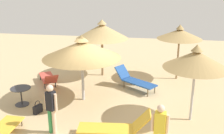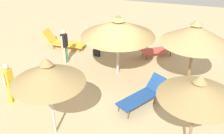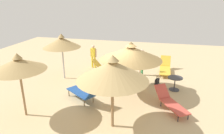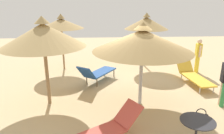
{
  "view_description": "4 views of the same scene",
  "coord_description": "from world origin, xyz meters",
  "px_view_note": "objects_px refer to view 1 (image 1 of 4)",
  "views": [
    {
      "loc": [
        9.6,
        1.85,
        4.65
      ],
      "look_at": [
        -0.88,
        0.14,
        1.14
      ],
      "focal_mm": 43.6,
      "sensor_mm": 36.0,
      "label": 1
    },
    {
      "loc": [
        -2.41,
        8.8,
        5.96
      ],
      "look_at": [
        -0.22,
        0.76,
        1.22
      ],
      "focal_mm": 43.09,
      "sensor_mm": 36.0,
      "label": 2
    },
    {
      "loc": [
        -9.23,
        -2.17,
        4.61
      ],
      "look_at": [
        -0.11,
        0.01,
        1.32
      ],
      "focal_mm": 32.59,
      "sensor_mm": 36.0,
      "label": 3
    },
    {
      "loc": [
        -1.29,
        -6.99,
        3.18
      ],
      "look_at": [
        -0.84,
        0.48,
        0.82
      ],
      "focal_mm": 33.77,
      "sensor_mm": 36.0,
      "label": 4
    }
  ],
  "objects_px": {
    "lounge_chair_far_left": "(48,78)",
    "person_standing_center": "(51,106)",
    "parasol_umbrella_near_left": "(196,60)",
    "handbag": "(38,109)",
    "side_table_round": "(21,93)",
    "parasol_umbrella_near_right": "(82,49)",
    "lounge_chair_front": "(116,127)",
    "person_standing_near_left": "(160,128)",
    "parasol_umbrella_center": "(180,34)",
    "parasol_umbrella_far_right": "(102,31)",
    "lounge_chair_edge": "(134,80)"
  },
  "relations": [
    {
      "from": "parasol_umbrella_near_right",
      "to": "handbag",
      "type": "bearing_deg",
      "value": -43.55
    },
    {
      "from": "parasol_umbrella_near_right",
      "to": "side_table_round",
      "type": "distance_m",
      "value": 2.84
    },
    {
      "from": "lounge_chair_front",
      "to": "lounge_chair_far_left",
      "type": "distance_m",
      "value": 5.11
    },
    {
      "from": "person_standing_center",
      "to": "person_standing_near_left",
      "type": "distance_m",
      "value": 3.34
    },
    {
      "from": "parasol_umbrella_far_right",
      "to": "person_standing_near_left",
      "type": "xyz_separation_m",
      "value": [
        6.13,
        2.76,
        -1.34
      ]
    },
    {
      "from": "parasol_umbrella_near_left",
      "to": "side_table_round",
      "type": "xyz_separation_m",
      "value": [
        -0.15,
        -6.25,
        -1.68
      ]
    },
    {
      "from": "parasol_umbrella_far_right",
      "to": "lounge_chair_front",
      "type": "distance_m",
      "value": 5.88
    },
    {
      "from": "handbag",
      "to": "lounge_chair_front",
      "type": "bearing_deg",
      "value": 70.34
    },
    {
      "from": "parasol_umbrella_near_left",
      "to": "lounge_chair_front",
      "type": "relative_size",
      "value": 1.18
    },
    {
      "from": "lounge_chair_front",
      "to": "person_standing_center",
      "type": "relative_size",
      "value": 1.39
    },
    {
      "from": "parasol_umbrella_far_right",
      "to": "parasol_umbrella_near_left",
      "type": "bearing_deg",
      "value": 44.49
    },
    {
      "from": "parasol_umbrella_near_left",
      "to": "side_table_round",
      "type": "distance_m",
      "value": 6.47
    },
    {
      "from": "lounge_chair_far_left",
      "to": "parasol_umbrella_near_right",
      "type": "bearing_deg",
      "value": 58.65
    },
    {
      "from": "parasol_umbrella_center",
      "to": "lounge_chair_front",
      "type": "xyz_separation_m",
      "value": [
        5.47,
        -2.13,
        -1.83
      ]
    },
    {
      "from": "person_standing_center",
      "to": "parasol_umbrella_far_right",
      "type": "bearing_deg",
      "value": 174.75
    },
    {
      "from": "lounge_chair_edge",
      "to": "lounge_chair_far_left",
      "type": "xyz_separation_m",
      "value": [
        0.22,
        -3.83,
        -0.07
      ]
    },
    {
      "from": "parasol_umbrella_near_right",
      "to": "parasol_umbrella_center",
      "type": "bearing_deg",
      "value": 128.32
    },
    {
      "from": "handbag",
      "to": "side_table_round",
      "type": "distance_m",
      "value": 1.09
    },
    {
      "from": "parasol_umbrella_far_right",
      "to": "side_table_round",
      "type": "distance_m",
      "value": 4.79
    },
    {
      "from": "parasol_umbrella_near_left",
      "to": "handbag",
      "type": "xyz_separation_m",
      "value": [
        0.39,
        -5.36,
        -1.99
      ]
    },
    {
      "from": "parasol_umbrella_near_right",
      "to": "lounge_chair_front",
      "type": "relative_size",
      "value": 1.33
    },
    {
      "from": "parasol_umbrella_near_right",
      "to": "lounge_chair_far_left",
      "type": "distance_m",
      "value": 2.82
    },
    {
      "from": "parasol_umbrella_near_left",
      "to": "lounge_chair_edge",
      "type": "distance_m",
      "value": 3.63
    },
    {
      "from": "parasol_umbrella_near_left",
      "to": "lounge_chair_edge",
      "type": "bearing_deg",
      "value": -138.15
    },
    {
      "from": "parasol_umbrella_center",
      "to": "side_table_round",
      "type": "xyz_separation_m",
      "value": [
        3.85,
        -6.01,
        -1.71
      ]
    },
    {
      "from": "person_standing_center",
      "to": "handbag",
      "type": "distance_m",
      "value": 1.7
    },
    {
      "from": "lounge_chair_far_left",
      "to": "person_standing_center",
      "type": "height_order",
      "value": "person_standing_center"
    },
    {
      "from": "parasol_umbrella_center",
      "to": "lounge_chair_edge",
      "type": "distance_m",
      "value": 3.05
    },
    {
      "from": "person_standing_center",
      "to": "person_standing_near_left",
      "type": "bearing_deg",
      "value": 78.39
    },
    {
      "from": "parasol_umbrella_near_right",
      "to": "person_standing_center",
      "type": "bearing_deg",
      "value": -6.87
    },
    {
      "from": "parasol_umbrella_near_left",
      "to": "person_standing_center",
      "type": "relative_size",
      "value": 1.64
    },
    {
      "from": "parasol_umbrella_center",
      "to": "person_standing_center",
      "type": "xyz_separation_m",
      "value": [
        5.55,
        -4.12,
        -1.27
      ]
    },
    {
      "from": "lounge_chair_front",
      "to": "lounge_chair_edge",
      "type": "xyz_separation_m",
      "value": [
        -3.85,
        0.23,
        0.07
      ]
    },
    {
      "from": "parasol_umbrella_near_right",
      "to": "person_standing_near_left",
      "type": "bearing_deg",
      "value": 42.68
    },
    {
      "from": "parasol_umbrella_far_right",
      "to": "person_standing_center",
      "type": "distance_m",
      "value": 5.64
    },
    {
      "from": "side_table_round",
      "to": "person_standing_near_left",
      "type": "bearing_deg",
      "value": 65.34
    },
    {
      "from": "parasol_umbrella_far_right",
      "to": "handbag",
      "type": "relative_size",
      "value": 5.76
    },
    {
      "from": "lounge_chair_front",
      "to": "person_standing_center",
      "type": "distance_m",
      "value": 2.07
    },
    {
      "from": "parasol_umbrella_far_right",
      "to": "lounge_chair_far_left",
      "type": "height_order",
      "value": "parasol_umbrella_far_right"
    },
    {
      "from": "parasol_umbrella_near_left",
      "to": "lounge_chair_edge",
      "type": "height_order",
      "value": "parasol_umbrella_near_left"
    },
    {
      "from": "parasol_umbrella_center",
      "to": "parasol_umbrella_near_left",
      "type": "distance_m",
      "value": 4.01
    },
    {
      "from": "parasol_umbrella_near_left",
      "to": "handbag",
      "type": "height_order",
      "value": "parasol_umbrella_near_left"
    },
    {
      "from": "person_standing_center",
      "to": "side_table_round",
      "type": "height_order",
      "value": "person_standing_center"
    },
    {
      "from": "lounge_chair_front",
      "to": "person_standing_center",
      "type": "xyz_separation_m",
      "value": [
        0.08,
        -1.99,
        0.55
      ]
    },
    {
      "from": "person_standing_near_left",
      "to": "handbag",
      "type": "distance_m",
      "value": 4.7
    },
    {
      "from": "handbag",
      "to": "side_table_round",
      "type": "relative_size",
      "value": 0.64
    },
    {
      "from": "lounge_chair_edge",
      "to": "side_table_round",
      "type": "xyz_separation_m",
      "value": [
        2.23,
        -4.11,
        0.05
      ]
    },
    {
      "from": "parasol_umbrella_near_right",
      "to": "lounge_chair_far_left",
      "type": "height_order",
      "value": "parasol_umbrella_near_right"
    },
    {
      "from": "lounge_chair_far_left",
      "to": "handbag",
      "type": "relative_size",
      "value": 4.08
    },
    {
      "from": "lounge_chair_edge",
      "to": "handbag",
      "type": "height_order",
      "value": "lounge_chair_edge"
    }
  ]
}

